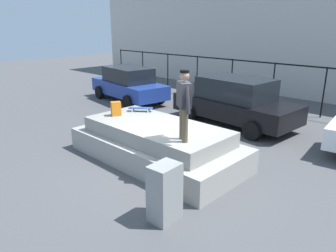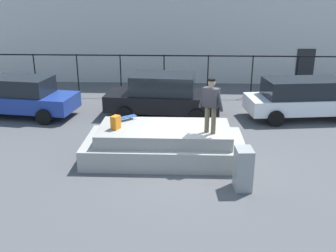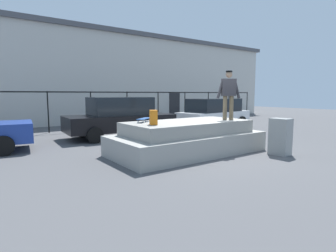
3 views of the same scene
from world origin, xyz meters
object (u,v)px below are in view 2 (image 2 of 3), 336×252
skateboard (125,117)px  car_black_sedan_mid (163,95)px  utility_box (243,169)px  backpack (116,122)px  skateboarder (211,102)px  car_blue_sedan_near (22,96)px  car_white_hatchback_far (303,98)px

skateboard → car_black_sedan_mid: 3.94m
utility_box → backpack: bearing=151.6°
skateboarder → car_blue_sedan_near: skateboarder is taller
backpack → utility_box: size_ratio=0.36×
backpack → car_blue_sedan_near: car_blue_sedan_near is taller
skateboard → utility_box: 4.36m
car_blue_sedan_near → car_white_hatchback_far: size_ratio=0.99×
car_blue_sedan_near → car_black_sedan_mid: car_black_sedan_mid is taller
skateboarder → car_blue_sedan_near: bearing=149.0°
car_blue_sedan_near → car_black_sedan_mid: 5.96m
backpack → car_white_hatchback_far: (7.02, 4.50, -0.37)m
car_white_hatchback_far → car_black_sedan_mid: bearing=178.9°
skateboard → car_black_sedan_mid: bearing=74.7°
skateboarder → car_blue_sedan_near: 8.95m
skateboarder → utility_box: (0.82, -1.47, -1.42)m
skateboard → car_blue_sedan_near: bearing=144.3°
car_black_sedan_mid → utility_box: car_black_sedan_mid is taller
car_white_hatchback_far → utility_box: 7.04m
car_blue_sedan_near → car_white_hatchback_far: (11.76, 0.16, 0.03)m
car_blue_sedan_near → utility_box: size_ratio=4.07×
car_blue_sedan_near → car_white_hatchback_far: car_blue_sedan_near is taller
car_blue_sedan_near → utility_box: bearing=-35.6°
skateboarder → car_black_sedan_mid: 5.24m
backpack → utility_box: 4.12m
skateboarder → backpack: size_ratio=3.92×
skateboarder → skateboard: (-2.70, 1.05, -0.86)m
skateboard → car_black_sedan_mid: car_black_sedan_mid is taller
car_blue_sedan_near → utility_box: car_blue_sedan_near is taller
car_black_sedan_mid → car_blue_sedan_near: bearing=-177.4°
backpack → car_black_sedan_mid: 4.79m
skateboarder → car_black_sedan_mid: bearing=108.9°
skateboard → utility_box: size_ratio=0.62×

